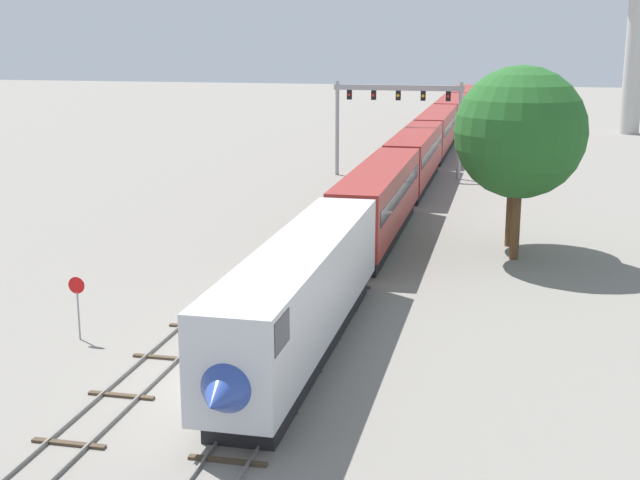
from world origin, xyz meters
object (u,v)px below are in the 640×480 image
object	(u,v)px
stop_sign	(77,299)
trackside_tree_mid	(520,132)
trackside_tree_left	(514,143)
signal_gantry	(398,107)
passenger_train	(428,142)

from	to	relation	value
stop_sign	trackside_tree_mid	bearing A→B (deg)	44.87
trackside_tree_left	stop_sign	bearing A→B (deg)	-129.98
signal_gantry	trackside_tree_mid	size ratio (longest dim) A/B	1.05
trackside_tree_mid	signal_gantry	bearing A→B (deg)	110.71
stop_sign	trackside_tree_mid	xyz separation A→B (m)	(18.71, 18.62, 5.73)
signal_gantry	trackside_tree_mid	bearing A→B (deg)	-69.29
passenger_train	stop_sign	bearing A→B (deg)	-100.51
signal_gantry	passenger_train	bearing A→B (deg)	70.30
signal_gantry	trackside_tree_mid	distance (m)	31.01
stop_sign	trackside_tree_left	world-z (taller)	trackside_tree_left
passenger_train	trackside_tree_left	distance (m)	33.27
signal_gantry	trackside_tree_left	xyz separation A→B (m)	(10.65, -25.67, 0.05)
signal_gantry	trackside_tree_left	world-z (taller)	trackside_tree_left
trackside_tree_left	trackside_tree_mid	world-z (taller)	trackside_tree_mid
trackside_tree_left	trackside_tree_mid	bearing A→B (deg)	-84.67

